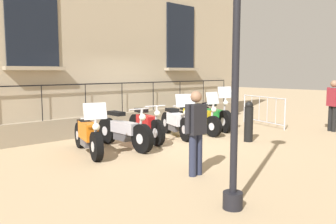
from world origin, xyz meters
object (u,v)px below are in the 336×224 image
object	(u,v)px
motorcycle_silver	(124,132)
pedestrian_walking	(333,103)
motorcycle_red	(146,126)
crowd_barrier	(263,110)
pedestrian_standing	(196,129)
bollard	(249,121)
motorcycle_green	(215,117)
motorcycle_orange	(88,136)
motorcycle_white	(176,122)
motorcycle_yellow	(196,119)

from	to	relation	value
motorcycle_silver	pedestrian_walking	world-z (taller)	pedestrian_walking
motorcycle_red	crowd_barrier	size ratio (longest dim) A/B	0.95
motorcycle_red	pedestrian_standing	xyz separation A→B (m)	(3.06, -1.40, 0.43)
bollard	motorcycle_green	bearing A→B (deg)	154.14
motorcycle_orange	motorcycle_green	world-z (taller)	motorcycle_green
motorcycle_silver	bollard	size ratio (longest dim) A/B	1.98
motorcycle_white	motorcycle_green	xyz separation A→B (m)	(-0.08, 1.89, -0.01)
motorcycle_silver	motorcycle_red	distance (m)	0.95
motorcycle_red	pedestrian_standing	world-z (taller)	pedestrian_standing
motorcycle_green	motorcycle_white	bearing A→B (deg)	-87.62
motorcycle_orange	pedestrian_standing	world-z (taller)	pedestrian_standing
bollard	motorcycle_white	bearing A→B (deg)	-152.34
crowd_barrier	motorcycle_orange	bearing A→B (deg)	-94.16
crowd_barrier	pedestrian_standing	xyz separation A→B (m)	(2.39, -6.26, 0.31)
motorcycle_yellow	pedestrian_standing	distance (m)	4.51
motorcycle_green	pedestrian_walking	size ratio (longest dim) A/B	1.20
motorcycle_silver	motorcycle_orange	bearing A→B (deg)	-92.93
motorcycle_white	pedestrian_walking	world-z (taller)	pedestrian_walking
motorcycle_silver	bollard	distance (m)	3.42
motorcycle_orange	motorcycle_green	distance (m)	4.89
motorcycle_orange	pedestrian_standing	bearing A→B (deg)	10.25
pedestrian_standing	pedestrian_walking	world-z (taller)	pedestrian_walking
pedestrian_walking	motorcycle_yellow	bearing A→B (deg)	-128.80
motorcycle_red	motorcycle_white	size ratio (longest dim) A/B	1.01
motorcycle_silver	motorcycle_white	world-z (taller)	motorcycle_white
motorcycle_yellow	bollard	distance (m)	1.85
motorcycle_yellow	motorcycle_silver	bearing A→B (deg)	-87.29
crowd_barrier	bollard	world-z (taller)	bollard
motorcycle_orange	bollard	bearing A→B (deg)	66.07
motorcycle_silver	pedestrian_standing	xyz separation A→B (m)	(2.83, -0.48, 0.46)
motorcycle_yellow	crowd_barrier	bearing A→B (deg)	78.71
motorcycle_red	motorcycle_white	distance (m)	1.08
motorcycle_orange	motorcycle_red	size ratio (longest dim) A/B	1.06
crowd_barrier	motorcycle_green	bearing A→B (deg)	-109.02
motorcycle_yellow	crowd_barrier	world-z (taller)	motorcycle_yellow
pedestrian_standing	motorcycle_silver	bearing A→B (deg)	170.44
motorcycle_green	pedestrian_walking	bearing A→B (deg)	40.62
motorcycle_orange	pedestrian_walking	world-z (taller)	pedestrian_walking
crowd_barrier	pedestrian_walking	distance (m)	2.28
motorcycle_yellow	crowd_barrier	xyz separation A→B (m)	(0.58, 2.90, 0.12)
motorcycle_white	crowd_barrier	distance (m)	3.84
pedestrian_walking	motorcycle_green	bearing A→B (deg)	-139.38
motorcycle_red	motorcycle_silver	bearing A→B (deg)	-75.93
motorcycle_silver	bollard	world-z (taller)	bollard
motorcycle_silver	motorcycle_yellow	world-z (taller)	motorcycle_yellow
motorcycle_silver	motorcycle_green	bearing A→B (deg)	93.11
pedestrian_standing	pedestrian_walking	bearing A→B (deg)	91.70
motorcycle_yellow	motorcycle_white	bearing A→B (deg)	-89.77
motorcycle_white	motorcycle_yellow	xyz separation A→B (m)	(-0.00, 0.89, 0.00)
motorcycle_white	motorcycle_green	size ratio (longest dim) A/B	1.00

